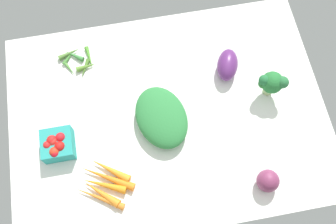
# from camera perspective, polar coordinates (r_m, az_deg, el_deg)

# --- Properties ---
(tablecloth) EXTENTS (1.04, 0.76, 0.02)m
(tablecloth) POSITION_cam_1_polar(r_m,az_deg,el_deg) (1.29, -0.00, -0.48)
(tablecloth) COLOR white
(tablecloth) RESTS_ON ground
(eggplant) EXTENTS (0.10, 0.13, 0.07)m
(eggplant) POSITION_cam_1_polar(r_m,az_deg,el_deg) (1.34, 8.69, 6.83)
(eggplant) COLOR #5C286B
(eggplant) RESTS_ON tablecloth
(broccoli_head) EXTENTS (0.09, 0.07, 0.11)m
(broccoli_head) POSITION_cam_1_polar(r_m,az_deg,el_deg) (1.30, 14.97, 4.15)
(broccoli_head) COLOR #A2BD7D
(broccoli_head) RESTS_ON tablecloth
(carrot_bunch) EXTENTS (0.19, 0.18, 0.03)m
(carrot_bunch) POSITION_cam_1_polar(r_m,az_deg,el_deg) (1.22, -9.23, -10.28)
(carrot_bunch) COLOR orange
(carrot_bunch) RESTS_ON tablecloth
(red_onion_center) EXTENTS (0.07, 0.07, 0.07)m
(red_onion_center) POSITION_cam_1_polar(r_m,az_deg,el_deg) (1.23, 14.41, -9.73)
(red_onion_center) COLOR #7B3256
(red_onion_center) RESTS_ON tablecloth
(berry_basket) EXTENTS (0.10, 0.10, 0.07)m
(berry_basket) POSITION_cam_1_polar(r_m,az_deg,el_deg) (1.26, -15.90, -4.62)
(berry_basket) COLOR teal
(berry_basket) RESTS_ON tablecloth
(okra_pile) EXTENTS (0.13, 0.13, 0.02)m
(okra_pile) POSITION_cam_1_polar(r_m,az_deg,el_deg) (1.40, -13.05, 7.42)
(okra_pile) COLOR #488E2B
(okra_pile) RESTS_ON tablecloth
(leafy_greens_clump) EXTENTS (0.20, 0.25, 0.07)m
(leafy_greens_clump) POSITION_cam_1_polar(r_m,az_deg,el_deg) (1.24, -0.96, -0.77)
(leafy_greens_clump) COLOR #2C7B3B
(leafy_greens_clump) RESTS_ON tablecloth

